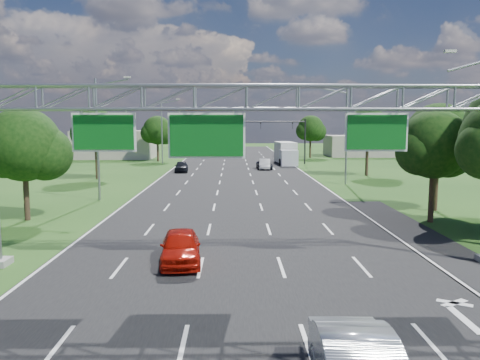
{
  "coord_description": "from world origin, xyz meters",
  "views": [
    {
      "loc": [
        -0.34,
        -8.68,
        6.4
      ],
      "look_at": [
        -0.01,
        13.54,
        3.69
      ],
      "focal_mm": 35.0,
      "sensor_mm": 36.0,
      "label": 1
    }
  ],
  "objects_px": {
    "sign_gantry": "(248,112)",
    "box_truck": "(286,153)",
    "red_coupe": "(180,246)",
    "traffic_signal": "(283,131)"
  },
  "relations": [
    {
      "from": "sign_gantry",
      "to": "box_truck",
      "type": "relative_size",
      "value": 2.56
    },
    {
      "from": "sign_gantry",
      "to": "red_coupe",
      "type": "relative_size",
      "value": 5.27
    },
    {
      "from": "sign_gantry",
      "to": "traffic_signal",
      "type": "xyz_separation_m",
      "value": [
        7.15,
        53.0,
        -1.72
      ]
    },
    {
      "from": "red_coupe",
      "to": "box_truck",
      "type": "relative_size",
      "value": 0.49
    },
    {
      "from": "sign_gantry",
      "to": "traffic_signal",
      "type": "height_order",
      "value": "sign_gantry"
    },
    {
      "from": "sign_gantry",
      "to": "red_coupe",
      "type": "xyz_separation_m",
      "value": [
        -3.1,
        0.31,
        -6.13
      ]
    },
    {
      "from": "box_truck",
      "to": "red_coupe",
      "type": "bearing_deg",
      "value": -105.88
    },
    {
      "from": "red_coupe",
      "to": "traffic_signal",
      "type": "bearing_deg",
      "value": 73.45
    },
    {
      "from": "traffic_signal",
      "to": "box_truck",
      "type": "height_order",
      "value": "traffic_signal"
    },
    {
      "from": "sign_gantry",
      "to": "box_truck",
      "type": "xyz_separation_m",
      "value": [
        7.67,
        52.88,
        -5.25
      ]
    }
  ]
}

